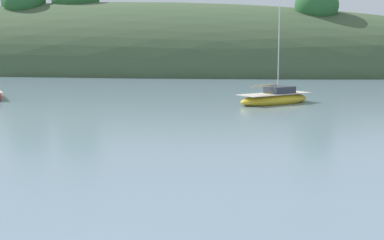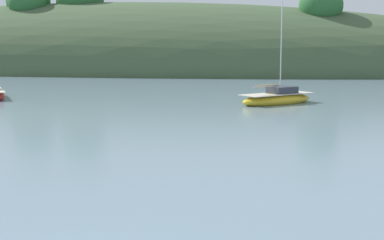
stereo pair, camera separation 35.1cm
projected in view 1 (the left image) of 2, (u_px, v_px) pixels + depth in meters
The scene contains 2 objects.
far_shoreline_hill at pixel (109, 70), 102.76m from camera, with size 150.00×36.00×28.06m.
sailboat_grey_yawl at pixel (275, 99), 51.85m from camera, with size 7.31×7.14×9.58m.
Camera 1 is at (4.97, -12.45, 5.90)m, focal length 54.30 mm.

